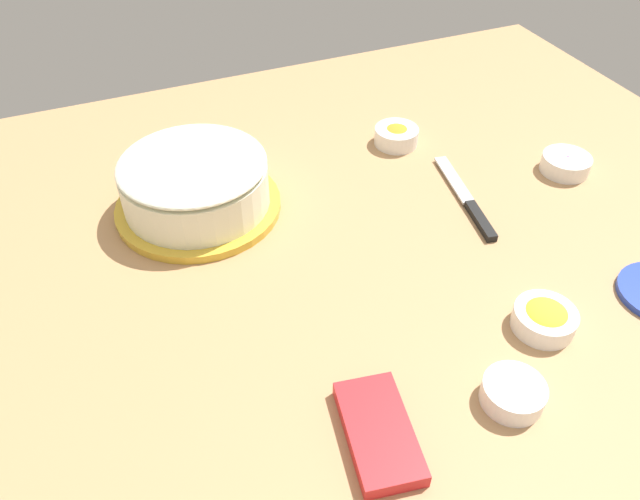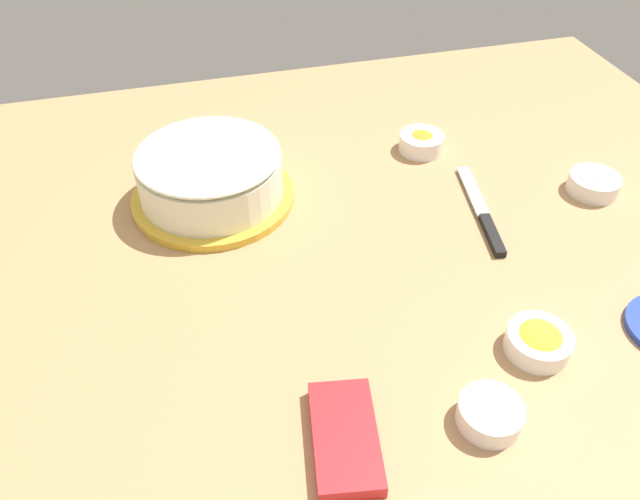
# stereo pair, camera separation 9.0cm
# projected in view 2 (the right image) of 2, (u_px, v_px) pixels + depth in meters

# --- Properties ---
(ground_plane) EXTENTS (1.54, 1.54, 0.00)m
(ground_plane) POSITION_uv_depth(u_px,v_px,m) (390.00, 312.00, 0.86)
(ground_plane) COLOR tan
(frosted_cake) EXTENTS (0.27, 0.27, 0.11)m
(frosted_cake) POSITION_uv_depth(u_px,v_px,m) (210.00, 175.00, 1.02)
(frosted_cake) COLOR gold
(frosted_cake) RESTS_ON ground_plane
(spreading_knife) EXTENTS (0.24, 0.06, 0.01)m
(spreading_knife) POSITION_uv_depth(u_px,v_px,m) (484.00, 216.00, 1.01)
(spreading_knife) COLOR silver
(spreading_knife) RESTS_ON ground_plane
(sprinkle_bowl_yellow) EXTENTS (0.09, 0.09, 0.04)m
(sprinkle_bowl_yellow) POSITION_uv_depth(u_px,v_px,m) (539.00, 341.00, 0.80)
(sprinkle_bowl_yellow) COLOR white
(sprinkle_bowl_yellow) RESTS_ON ground_plane
(sprinkle_bowl_orange) EXTENTS (0.08, 0.08, 0.04)m
(sprinkle_bowl_orange) POSITION_uv_depth(u_px,v_px,m) (421.00, 142.00, 1.15)
(sprinkle_bowl_orange) COLOR white
(sprinkle_bowl_orange) RESTS_ON ground_plane
(sprinkle_bowl_green) EXTENTS (0.08, 0.08, 0.03)m
(sprinkle_bowl_green) POSITION_uv_depth(u_px,v_px,m) (490.00, 414.00, 0.72)
(sprinkle_bowl_green) COLOR white
(sprinkle_bowl_green) RESTS_ON ground_plane
(sprinkle_bowl_pink) EXTENTS (0.09, 0.09, 0.03)m
(sprinkle_bowl_pink) POSITION_uv_depth(u_px,v_px,m) (594.00, 183.00, 1.06)
(sprinkle_bowl_pink) COLOR white
(sprinkle_bowl_pink) RESTS_ON ground_plane
(candy_box_lower) EXTENTS (0.15, 0.10, 0.02)m
(candy_box_lower) POSITION_uv_depth(u_px,v_px,m) (345.00, 437.00, 0.70)
(candy_box_lower) COLOR red
(candy_box_lower) RESTS_ON ground_plane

